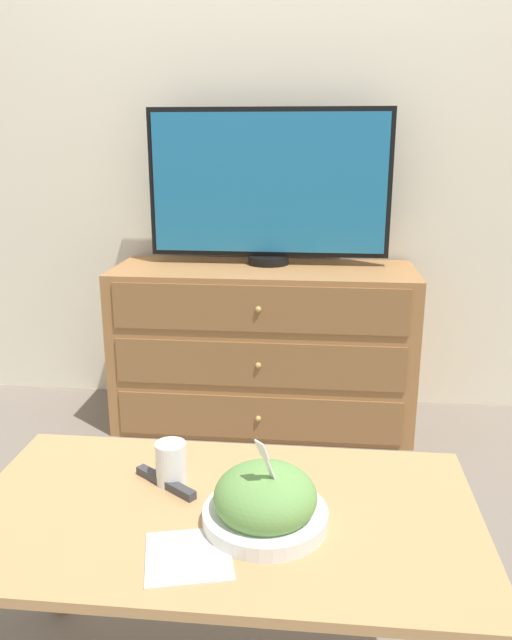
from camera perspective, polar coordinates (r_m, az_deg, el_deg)
ground_plane at (r=3.02m, az=1.03°, el=-6.97°), size 12.00×12.00×0.00m
wall_back at (r=2.80m, az=1.21°, el=18.51°), size 12.00×0.05×2.60m
dresser at (r=2.65m, az=0.70°, el=-2.43°), size 1.24×0.48×0.68m
tv at (r=2.61m, az=1.19°, el=12.14°), size 0.99×0.17×0.63m
coffee_table at (r=1.32m, az=-3.07°, el=-19.45°), size 1.01×0.56×0.49m
takeout_bowl at (r=1.21m, az=0.86°, el=-16.30°), size 0.24×0.24×0.20m
drink_cup at (r=1.36m, az=-7.76°, el=-13.03°), size 0.07×0.07×0.09m
napkin at (r=1.16m, az=-6.19°, el=-20.66°), size 0.18×0.18×0.00m
remote_control at (r=1.36m, az=-8.29°, el=-14.49°), size 0.15×0.11×0.02m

